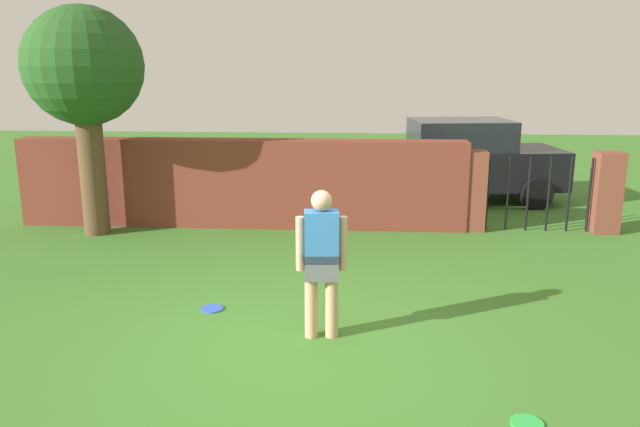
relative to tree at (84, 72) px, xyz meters
The scene contains 8 objects.
ground_plane 6.37m from the tree, 47.21° to the right, with size 40.00×40.00×0.00m, color #3D7528.
brick_wall 3.18m from the tree, 15.71° to the left, with size 7.96×0.50×1.56m, color brown.
tree is the anchor object (origin of this frame).
person 6.00m from the tree, 43.53° to the right, with size 0.54×0.25×1.62m.
fence_gate 7.93m from the tree, ahead, with size 2.73×0.44×1.40m.
car 7.50m from the tree, 24.62° to the left, with size 4.38×2.32×1.72m.
frisbee_green 8.55m from the tree, 42.89° to the right, with size 0.27×0.27×0.02m, color green.
frisbee_blue 5.08m from the tree, 49.59° to the right, with size 0.27×0.27×0.02m, color blue.
Camera 1 is at (0.63, -6.00, 2.91)m, focal length 35.25 mm.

